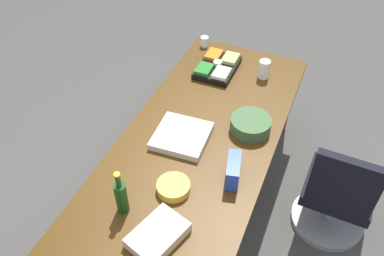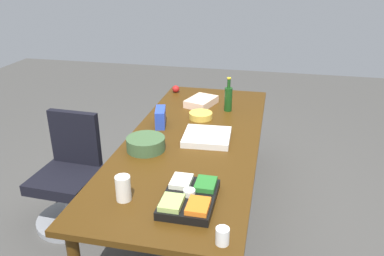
{
  "view_description": "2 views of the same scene",
  "coord_description": "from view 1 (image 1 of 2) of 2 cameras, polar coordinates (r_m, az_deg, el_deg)",
  "views": [
    {
      "loc": [
        1.8,
        0.72,
        2.74
      ],
      "look_at": [
        -0.1,
        -0.07,
        0.79
      ],
      "focal_mm": 37.83,
      "sensor_mm": 36.0,
      "label": 1
    },
    {
      "loc": [
        -2.72,
        -0.58,
        2.05
      ],
      "look_at": [
        0.07,
        0.03,
        0.81
      ],
      "focal_mm": 36.08,
      "sensor_mm": 36.0,
      "label": 2
    }
  ],
  "objects": [
    {
      "name": "pizza_box",
      "position": [
        2.8,
        -1.47,
        -1.12
      ],
      "size": [
        0.38,
        0.38,
        0.05
      ],
      "primitive_type": "cube",
      "rotation": [
        0.0,
        0.0,
        0.06
      ],
      "color": "silver",
      "rests_on": "conference_table"
    },
    {
      "name": "ground_plane",
      "position": [
        3.36,
        0.45,
        -11.34
      ],
      "size": [
        10.0,
        10.0,
        0.0
      ],
      "primitive_type": "plane",
      "color": "#454340"
    },
    {
      "name": "veggie_tray",
      "position": [
        3.43,
        3.6,
        8.66
      ],
      "size": [
        0.42,
        0.3,
        0.09
      ],
      "color": "black",
      "rests_on": "conference_table"
    },
    {
      "name": "conference_table",
      "position": [
        2.82,
        0.53,
        -3.18
      ],
      "size": [
        2.59,
        1.03,
        0.76
      ],
      "color": "#43290B",
      "rests_on": "ground"
    },
    {
      "name": "salad_bowl",
      "position": [
        2.87,
        8.26,
        0.47
      ],
      "size": [
        0.31,
        0.31,
        0.1
      ],
      "primitive_type": "cylinder",
      "rotation": [
        0.0,
        0.0,
        -0.09
      ],
      "color": "#3D5B36",
      "rests_on": "conference_table"
    },
    {
      "name": "wine_bottle",
      "position": [
        2.36,
        -9.95,
        -9.49
      ],
      "size": [
        0.09,
        0.09,
        0.32
      ],
      "color": "#154014",
      "rests_on": "conference_table"
    },
    {
      "name": "mayo_jar",
      "position": [
        3.37,
        10.13,
        8.16
      ],
      "size": [
        0.11,
        0.11,
        0.15
      ],
      "primitive_type": "cylinder",
      "rotation": [
        0.0,
        0.0,
        -0.28
      ],
      "color": "white",
      "rests_on": "conference_table"
    },
    {
      "name": "chip_bag_blue",
      "position": [
        2.53,
        5.83,
        -5.93
      ],
      "size": [
        0.23,
        0.13,
        0.15
      ],
      "primitive_type": "cube",
      "rotation": [
        0.0,
        0.0,
        0.24
      ],
      "color": "#2A47B6",
      "rests_on": "conference_table"
    },
    {
      "name": "office_chair",
      "position": [
        3.15,
        19.62,
        -9.32
      ],
      "size": [
        0.56,
        0.56,
        0.93
      ],
      "color": "gray",
      "rests_on": "ground"
    },
    {
      "name": "chip_bowl",
      "position": [
        2.5,
        -2.63,
        -8.32
      ],
      "size": [
        0.26,
        0.26,
        0.06
      ],
      "primitive_type": "cylinder",
      "rotation": [
        0.0,
        0.0,
        0.29
      ],
      "color": "gold",
      "rests_on": "conference_table"
    },
    {
      "name": "sheet_cake",
      "position": [
        2.3,
        -4.83,
        -14.82
      ],
      "size": [
        0.37,
        0.31,
        0.07
      ],
      "primitive_type": "cube",
      "rotation": [
        0.0,
        0.0,
        -0.31
      ],
      "color": "beige",
      "rests_on": "conference_table"
    },
    {
      "name": "paper_cup",
      "position": [
        3.74,
        1.77,
        12.09
      ],
      "size": [
        0.08,
        0.08,
        0.09
      ],
      "primitive_type": "cylinder",
      "rotation": [
        0.0,
        0.0,
        0.14
      ],
      "color": "white",
      "rests_on": "conference_table"
    }
  ]
}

